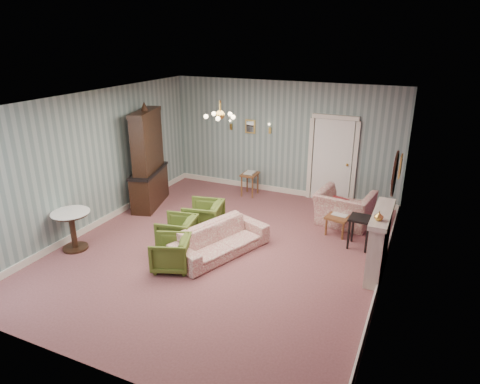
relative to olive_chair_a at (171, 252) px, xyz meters
The scene contains 27 objects.
floor 1.19m from the olive_chair_a, 63.11° to the left, with size 7.00×7.00×0.00m, color #844D4E.
ceiling 2.80m from the olive_chair_a, 63.11° to the left, with size 7.00×7.00×0.00m, color white.
wall_back 4.68m from the olive_chair_a, 83.50° to the left, with size 6.00×6.00×0.00m, color slate.
wall_front 2.77m from the olive_chair_a, 78.32° to the right, with size 6.00×6.00×0.00m, color slate.
wall_left 2.91m from the olive_chair_a, 157.82° to the left, with size 7.00×7.00×0.00m, color slate.
wall_right 3.82m from the olive_chair_a, 16.09° to the left, with size 7.00×7.00×0.00m, color slate.
wall_right_floral 3.81m from the olive_chair_a, 16.15° to the left, with size 7.00×7.00×0.00m, color #A8546E.
door 4.88m from the olive_chair_a, 67.93° to the left, with size 1.12×0.12×2.16m, color white, non-canonical shape.
olive_chair_a is the anchor object (origin of this frame).
olive_chair_b 0.83m from the olive_chair_a, 114.54° to the left, with size 0.68×0.64×0.70m, color #4D6021.
olive_chair_c 1.55m from the olive_chair_a, 96.94° to the left, with size 0.74×0.69×0.76m, color #4D6021.
sofa_chintz 1.02m from the olive_chair_a, 57.34° to the left, with size 1.98×0.58×0.77m, color #953C42.
wingback_chair 4.01m from the olive_chair_a, 52.65° to the left, with size 1.16×0.75×1.01m, color #953C42.
dresser 3.31m from the olive_chair_a, 132.14° to the left, with size 0.51×1.48×2.47m, color black, non-canonical shape.
fireplace 3.67m from the olive_chair_a, 22.73° to the left, with size 0.30×1.40×1.16m, color beige, non-canonical shape.
mantel_vase 3.62m from the olive_chair_a, 16.81° to the left, with size 0.15×0.15×0.15m, color gold.
oval_mirror 4.04m from the olive_chair_a, 22.14° to the left, with size 0.04×0.76×0.84m, color white, non-canonical shape.
framed_print 4.62m from the olive_chair_a, 38.42° to the left, with size 0.04×0.34×0.42m, color gold, non-canonical shape.
coffee_table 3.72m from the olive_chair_a, 48.71° to the left, with size 0.46×0.83×0.42m, color brown, non-canonical shape.
side_table_black 3.67m from the olive_chair_a, 37.01° to the left, with size 0.43×0.43×0.65m, color black, non-canonical shape.
pedestal_table 2.14m from the olive_chair_a, behind, with size 0.73×0.73×0.79m, color black, non-canonical shape.
nesting_table 3.99m from the olive_chair_a, 92.51° to the left, with size 0.39×0.49×0.64m, color brown, non-canonical shape.
gilt_mirror_back 4.69m from the olive_chair_a, 94.93° to the left, with size 0.28×0.06×0.36m, color gold, non-canonical shape.
sconce_left 4.75m from the olive_chair_a, 101.87° to the left, with size 0.16×0.12×0.30m, color gold, non-canonical shape.
sconce_right 4.66m from the olive_chair_a, 87.89° to the left, with size 0.16×0.12×0.30m, color gold, non-canonical shape.
chandelier 2.56m from the olive_chair_a, 63.11° to the left, with size 0.56×0.56×0.36m, color gold, non-canonical shape.
burgundy_cushion 3.86m from the olive_chair_a, 51.89° to the left, with size 0.38×0.10×0.38m, color maroon.
Camera 1 is at (3.39, -6.63, 4.01)m, focal length 31.87 mm.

